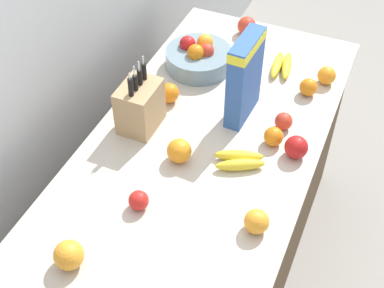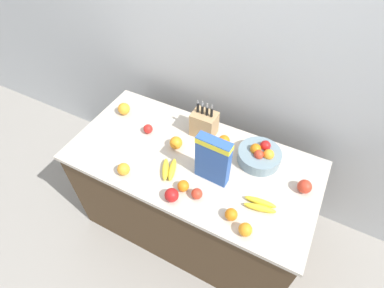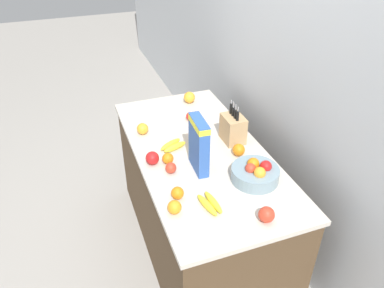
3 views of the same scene
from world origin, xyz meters
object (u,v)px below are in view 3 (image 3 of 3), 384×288
(apple_by_knife_block, at_px, (171,168))
(orange_mid_left, at_px, (198,132))
(banana_bunch_left, at_px, (173,146))
(apple_leftmost, at_px, (191,116))
(orange_back_center, at_px, (143,129))
(orange_front_right, at_px, (177,193))
(fruit_bowl, at_px, (255,173))
(knife_block, at_px, (233,128))
(apple_near_bananas, at_px, (266,215))
(cereal_box, at_px, (199,143))
(apple_rightmost, at_px, (152,158))
(orange_front_left, at_px, (189,97))
(orange_mid_right, at_px, (168,158))
(orange_front_center, at_px, (239,150))
(orange_by_cereal, at_px, (174,207))
(banana_bunch_right, at_px, (210,204))

(apple_by_knife_block, height_order, orange_mid_left, orange_mid_left)
(banana_bunch_left, bearing_deg, apple_leftmost, 142.70)
(apple_leftmost, xyz_separation_m, orange_back_center, (0.06, -0.37, 0.01))
(orange_back_center, distance_m, orange_front_right, 0.71)
(fruit_bowl, bearing_deg, knife_block, 172.67)
(apple_near_bananas, relative_size, orange_front_right, 1.18)
(knife_block, xyz_separation_m, orange_back_center, (-0.29, -0.54, -0.05))
(cereal_box, bearing_deg, orange_front_right, -41.05)
(orange_mid_left, xyz_separation_m, orange_front_right, (0.53, -0.32, -0.01))
(apple_rightmost, height_order, orange_back_center, apple_rightmost)
(banana_bunch_left, height_order, orange_mid_left, orange_mid_left)
(apple_rightmost, distance_m, orange_front_left, 0.84)
(knife_block, distance_m, apple_by_knife_block, 0.53)
(apple_leftmost, bearing_deg, fruit_bowl, 8.62)
(banana_bunch_left, relative_size, apple_leftmost, 2.91)
(apple_rightmost, bearing_deg, banana_bunch_left, 125.33)
(fruit_bowl, distance_m, banana_bunch_left, 0.58)
(apple_near_bananas, bearing_deg, orange_mid_right, -153.19)
(fruit_bowl, bearing_deg, apple_by_knife_block, -117.72)
(orange_mid_right, bearing_deg, orange_back_center, -170.62)
(orange_mid_right, bearing_deg, orange_mid_left, 126.69)
(orange_front_left, bearing_deg, orange_front_right, -22.87)
(fruit_bowl, height_order, orange_mid_left, fruit_bowl)
(apple_near_bananas, xyz_separation_m, apple_by_knife_block, (-0.54, -0.33, -0.01))
(banana_bunch_left, xyz_separation_m, apple_rightmost, (0.12, -0.17, 0.02))
(banana_bunch_left, bearing_deg, knife_block, 83.41)
(banana_bunch_left, height_order, orange_front_left, orange_front_left)
(orange_front_center, distance_m, orange_mid_right, 0.45)
(banana_bunch_left, height_order, orange_front_right, orange_front_right)
(knife_block, xyz_separation_m, cereal_box, (0.21, -0.32, 0.09))
(apple_rightmost, xyz_separation_m, orange_back_center, (-0.36, 0.03, -0.00))
(orange_front_center, distance_m, orange_front_right, 0.55)
(apple_leftmost, bearing_deg, orange_front_center, 14.62)
(fruit_bowl, distance_m, orange_mid_right, 0.53)
(apple_by_knife_block, relative_size, orange_by_cereal, 0.89)
(orange_front_center, bearing_deg, cereal_box, -81.52)
(banana_bunch_right, xyz_separation_m, orange_mid_left, (-0.65, 0.18, 0.02))
(fruit_bowl, height_order, orange_back_center, fruit_bowl)
(apple_leftmost, relative_size, orange_back_center, 0.83)
(banana_bunch_right, height_order, orange_front_right, orange_front_right)
(orange_back_center, xyz_separation_m, orange_mid_right, (0.38, 0.06, -0.00))
(orange_by_cereal, bearing_deg, knife_block, 132.37)
(cereal_box, height_order, orange_front_right, cereal_box)
(apple_rightmost, relative_size, orange_mid_left, 0.96)
(fruit_bowl, height_order, orange_front_left, fruit_bowl)
(apple_by_knife_block, relative_size, orange_front_center, 0.83)
(apple_leftmost, xyz_separation_m, apple_by_knife_block, (0.54, -0.32, -0.00))
(knife_block, relative_size, orange_by_cereal, 3.79)
(apple_rightmost, xyz_separation_m, orange_mid_right, (0.03, 0.09, -0.01))
(banana_bunch_right, distance_m, orange_by_cereal, 0.19)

